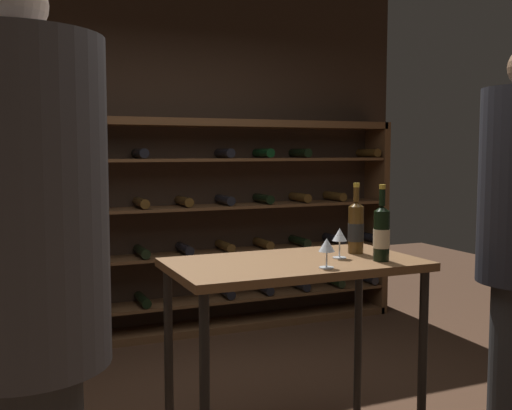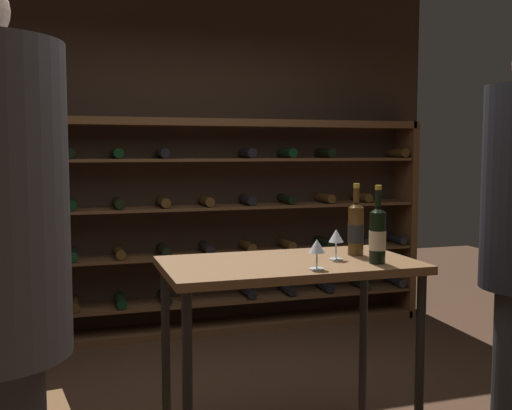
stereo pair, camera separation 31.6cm
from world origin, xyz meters
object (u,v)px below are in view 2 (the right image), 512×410
object	(u,v)px
wine_rack	(226,227)
wine_bottle_black_capsule	(356,229)
wine_bottle_red_label	(378,235)
wine_glass_stemmed_right	(317,248)
wine_glass_stemmed_left	(336,237)
tasting_table	(289,283)

from	to	relation	value
wine_rack	wine_bottle_black_capsule	distance (m)	2.09
wine_bottle_red_label	wine_glass_stemmed_right	distance (m)	0.34
wine_rack	wine_glass_stemmed_right	bearing A→B (deg)	-94.74
wine_bottle_black_capsule	wine_glass_stemmed_right	size ratio (longest dim) A/B	2.67
wine_bottle_red_label	wine_glass_stemmed_left	bearing A→B (deg)	135.41
wine_glass_stemmed_left	wine_bottle_red_label	bearing A→B (deg)	-44.59
wine_bottle_red_label	wine_glass_stemmed_right	size ratio (longest dim) A/B	2.70
tasting_table	wine_glass_stemmed_left	distance (m)	0.32
wine_bottle_black_capsule	wine_glass_stemmed_left	size ratio (longest dim) A/B	2.44
tasting_table	wine_glass_stemmed_left	size ratio (longest dim) A/B	8.11
wine_rack	wine_glass_stemmed_left	bearing A→B (deg)	-90.24
tasting_table	wine_bottle_black_capsule	distance (m)	0.46
tasting_table	wine_bottle_red_label	bearing A→B (deg)	-25.14
wine_bottle_red_label	wine_glass_stemmed_left	size ratio (longest dim) A/B	2.47
wine_bottle_black_capsule	wine_glass_stemmed_right	distance (m)	0.45
tasting_table	wine_bottle_black_capsule	bearing A→B (deg)	8.60
wine_bottle_black_capsule	wine_bottle_red_label	size ratio (longest dim) A/B	0.99
tasting_table	wine_bottle_red_label	xyz separation A→B (m)	(0.38, -0.18, 0.24)
tasting_table	wine_bottle_black_capsule	world-z (taller)	wine_bottle_black_capsule
wine_rack	tasting_table	world-z (taller)	wine_rack
wine_rack	wine_glass_stemmed_right	distance (m)	2.37
wine_rack	wine_bottle_black_capsule	bearing A→B (deg)	-86.04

